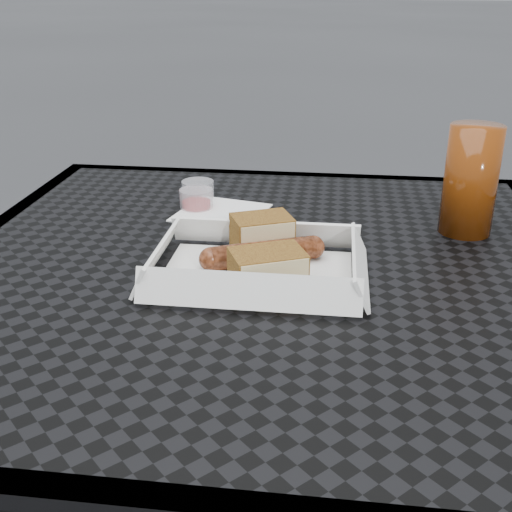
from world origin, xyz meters
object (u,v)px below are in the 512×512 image
(patio_table, at_px, (260,317))
(drink_glass, at_px, (471,180))
(bratwurst, at_px, (263,253))
(food_tray, at_px, (257,274))

(patio_table, bearing_deg, drink_glass, 27.80)
(patio_table, distance_m, drink_glass, 0.33)
(patio_table, xyz_separation_m, bratwurst, (0.00, -0.01, 0.09))
(patio_table, xyz_separation_m, food_tray, (0.00, -0.04, 0.08))
(bratwurst, xyz_separation_m, drink_glass, (0.26, 0.15, 0.05))
(drink_glass, bearing_deg, food_tray, -146.37)
(patio_table, relative_size, bratwurst, 5.48)
(bratwurst, bearing_deg, drink_glass, 30.04)
(food_tray, bearing_deg, patio_table, 91.48)
(food_tray, height_order, bratwurst, bratwurst)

